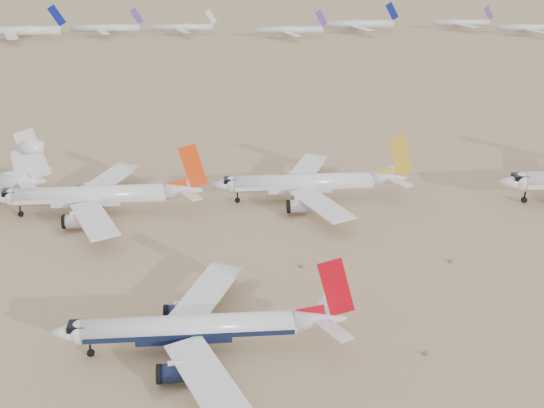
# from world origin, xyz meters

# --- Properties ---
(ground) EXTENTS (7000.00, 7000.00, 0.00)m
(ground) POSITION_xyz_m (0.00, 0.00, 0.00)
(ground) COLOR #947856
(ground) RESTS_ON ground
(main_airliner) EXTENTS (44.17, 43.15, 15.59)m
(main_airliner) POSITION_xyz_m (-10.03, 5.40, 4.29)
(main_airliner) COLOR silver
(main_airliner) RESTS_ON ground
(row2_gold_tail) EXTENTS (44.64, 43.66, 15.89)m
(row2_gold_tail) POSITION_xyz_m (14.86, 63.83, 4.44)
(row2_gold_tail) COLOR silver
(row2_gold_tail) RESTS_ON ground
(row2_orange_tail) EXTENTS (45.50, 44.51, 16.23)m
(row2_orange_tail) POSITION_xyz_m (-33.86, 59.80, 4.55)
(row2_orange_tail) COLOR silver
(row2_orange_tail) RESTS_ON ground
(distant_storage_row) EXTENTS (526.30, 56.06, 15.59)m
(distant_storage_row) POSITION_xyz_m (-18.14, 295.41, 4.33)
(distant_storage_row) COLOR silver
(distant_storage_row) RESTS_ON ground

